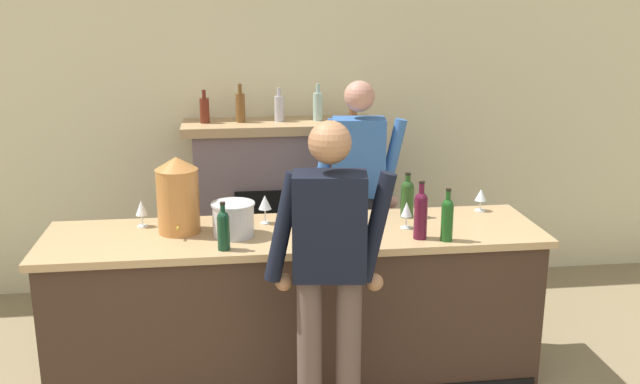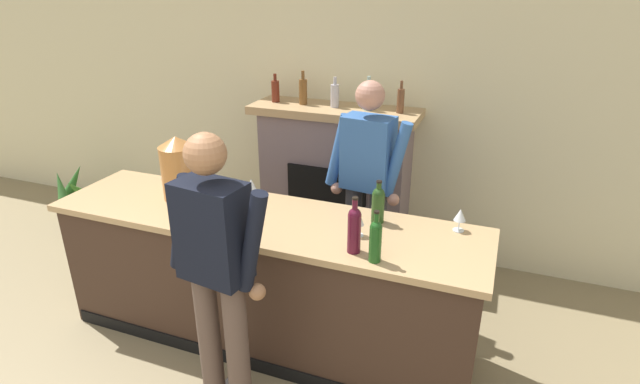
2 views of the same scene
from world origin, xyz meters
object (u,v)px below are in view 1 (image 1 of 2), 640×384
wine_glass_front_left (407,210)px  wine_glass_back_row (265,203)px  fireplace_stone (281,207)px  copper_dispenser (178,195)px  person_bartender (358,195)px  wine_bottle_chardonnay_pale (421,213)px  wine_bottle_burgundy_dark (407,197)px  wine_bottle_cabernet_heavy (447,218)px  wine_glass_front_right (142,209)px  wine_bottle_merlot_tall (223,229)px  ice_bucket_steel (233,219)px  person_customer (329,276)px  wine_glass_near_bucket (481,196)px

wine_glass_front_left → wine_glass_back_row: (-0.84, 0.20, 0.02)m
fireplace_stone → copper_dispenser: bearing=-117.8°
wine_glass_front_left → person_bartender: bearing=102.3°
copper_dispenser → wine_bottle_chardonnay_pale: copper_dispenser is taller
copper_dispenser → wine_bottle_burgundy_dark: 1.42m
fireplace_stone → wine_glass_back_row: bearing=-98.6°
fireplace_stone → wine_bottle_cabernet_heavy: 1.91m
person_bartender → wine_glass_front_right: bearing=-160.5°
wine_bottle_chardonnay_pale → wine_bottle_merlot_tall: bearing=-177.6°
person_bartender → ice_bucket_steel: person_bartender is taller
wine_bottle_cabernet_heavy → wine_glass_front_right: size_ratio=1.85×
person_customer → wine_bottle_cabernet_heavy: size_ratio=5.75×
fireplace_stone → wine_glass_front_left: bearing=-65.4°
ice_bucket_steel → wine_bottle_merlot_tall: size_ratio=0.93×
wine_bottle_burgundy_dark → wine_glass_near_bucket: (0.50, 0.06, -0.03)m
fireplace_stone → wine_glass_front_left: size_ratio=10.42×
copper_dispenser → wine_bottle_merlot_tall: size_ratio=1.68×
person_customer → wine_glass_front_right: 1.38m
wine_bottle_burgundy_dark → wine_glass_back_row: wine_bottle_burgundy_dark is taller
person_bartender → wine_glass_near_bucket: bearing=-31.6°
copper_dispenser → wine_glass_front_right: (-0.23, 0.13, -0.12)m
person_bartender → wine_glass_front_right: size_ratio=10.75×
wine_bottle_cabernet_heavy → wine_glass_front_right: (-1.75, 0.48, -0.02)m
copper_dispenser → wine_glass_back_row: 0.53m
person_bartender → ice_bucket_steel: size_ratio=7.04×
fireplace_stone → ice_bucket_steel: fireplace_stone is taller
fireplace_stone → wine_bottle_chardonnay_pale: 1.81m
wine_bottle_burgundy_dark → wine_glass_front_right: size_ratio=1.72×
person_customer → wine_bottle_merlot_tall: person_customer is taller
wine_glass_front_right → wine_glass_front_left: bearing=-8.4°
ice_bucket_steel → wine_bottle_cabernet_heavy: (1.21, -0.24, 0.04)m
wine_glass_front_left → wine_glass_near_bucket: bearing=26.9°
copper_dispenser → wine_glass_near_bucket: copper_dispenser is taller
wine_bottle_merlot_tall → wine_glass_front_right: 0.68m
wine_bottle_merlot_tall → wine_glass_back_row: 0.51m
fireplace_stone → copper_dispenser: fireplace_stone is taller
person_bartender → wine_bottle_chardonnay_pale: 0.96m
copper_dispenser → wine_bottle_merlot_tall: (0.26, -0.34, -0.11)m
fireplace_stone → ice_bucket_steel: 1.53m
wine_bottle_chardonnay_pale → copper_dispenser: bearing=168.0°
ice_bucket_steel → wine_glass_back_row: size_ratio=1.42×
copper_dispenser → ice_bucket_steel: (0.32, -0.11, -0.13)m
wine_bottle_chardonnay_pale → wine_bottle_cabernet_heavy: wine_bottle_chardonnay_pale is taller
person_customer → ice_bucket_steel: 0.84m
person_customer → wine_glass_back_row: (-0.27, 0.90, 0.13)m
person_customer → wine_bottle_cabernet_heavy: person_customer is taller
wine_bottle_merlot_tall → wine_bottle_burgundy_dark: bearing=22.1°
ice_bucket_steel → wine_bottle_chardonnay_pale: 1.08m
ice_bucket_steel → wine_glass_near_bucket: 1.63m
wine_bottle_chardonnay_pale → wine_glass_near_bucket: size_ratio=2.31×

